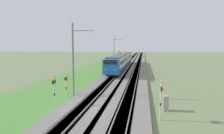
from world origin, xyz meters
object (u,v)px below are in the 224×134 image
object	(u,v)px
crossing_signal_near	(54,87)
crossing_signal_aux	(66,83)
crossing_signal_far	(161,96)
equipment_cabinet	(166,103)
catenary_mast_near	(73,59)
catenary_mast_mid	(114,51)
passenger_train	(122,60)

from	to	relation	value
crossing_signal_near	crossing_signal_aux	xyz separation A→B (m)	(3.64, 0.15, -0.15)
crossing_signal_far	equipment_cabinet	world-z (taller)	crossing_signal_far
catenary_mast_near	catenary_mast_mid	bearing A→B (deg)	0.00
catenary_mast_near	equipment_cabinet	distance (m)	11.44
passenger_train	catenary_mast_near	distance (m)	32.13
crossing_signal_far	catenary_mast_mid	xyz separation A→B (m)	(41.76, 9.34, 2.43)
crossing_signal_near	catenary_mast_near	size ratio (longest dim) A/B	0.38
passenger_train	equipment_cabinet	distance (m)	36.96
crossing_signal_far	catenary_mast_near	bearing A→B (deg)	143.80
crossing_signal_far	crossing_signal_aux	xyz separation A→B (m)	(5.86, 9.91, -0.18)
passenger_train	catenary_mast_mid	xyz separation A→B (m)	(2.95, 2.44, 2.10)
crossing_signal_aux	catenary_mast_mid	size ratio (longest dim) A/B	0.35
crossing_signal_near	crossing_signal_far	xyz separation A→B (m)	(-2.22, -9.77, 0.03)
catenary_mast_near	crossing_signal_near	bearing A→B (deg)	174.68
crossing_signal_aux	passenger_train	bearing A→B (deg)	-95.23
crossing_signal_far	equipment_cabinet	distance (m)	3.03
catenary_mast_near	catenary_mast_mid	xyz separation A→B (m)	(34.92, 0.00, 0.01)
catenary_mast_near	equipment_cabinet	xyz separation A→B (m)	(-4.17, -9.99, -3.69)
crossing_signal_near	catenary_mast_mid	xyz separation A→B (m)	(39.53, -0.43, 2.46)
crossing_signal_near	crossing_signal_aux	bearing A→B (deg)	-87.69
passenger_train	crossing_signal_aux	bearing A→B (deg)	-5.23
crossing_signal_near	equipment_cabinet	distance (m)	10.50
passenger_train	crossing_signal_aux	world-z (taller)	passenger_train
passenger_train	equipment_cabinet	world-z (taller)	passenger_train
catenary_mast_mid	equipment_cabinet	distance (m)	40.52
crossing_signal_near	crossing_signal_far	bearing A→B (deg)	167.17
crossing_signal_aux	catenary_mast_near	xyz separation A→B (m)	(0.97, -0.58, 2.60)
crossing_signal_far	crossing_signal_aux	distance (m)	11.52
crossing_signal_aux	equipment_cabinet	size ratio (longest dim) A/B	2.15
crossing_signal_far	passenger_train	bearing A→B (deg)	100.08
crossing_signal_near	crossing_signal_aux	size ratio (longest dim) A/B	1.08
catenary_mast_near	equipment_cabinet	size ratio (longest dim) A/B	6.15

